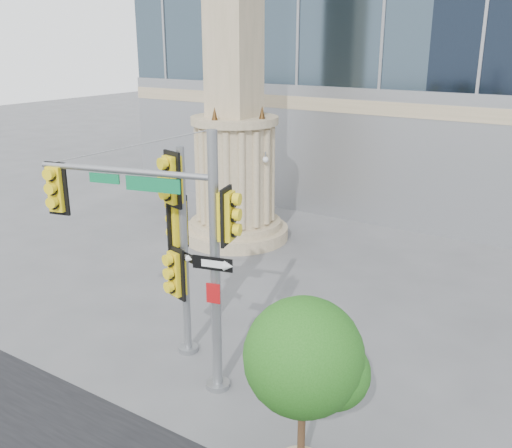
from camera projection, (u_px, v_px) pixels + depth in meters
The scene contains 5 objects.
ground at pixel (224, 385), 13.87m from camera, with size 120.00×120.00×0.00m, color #545456.
monument at pixel (234, 106), 22.44m from camera, with size 4.40×4.40×16.60m.
main_signal_pole at pixel (169, 231), 12.96m from camera, with size 4.74×1.61×6.23m.
secondary_signal_pole at pixel (178, 237), 14.35m from camera, with size 0.96×0.86×5.57m.
street_tree at pixel (306, 362), 10.50m from camera, with size 2.31×2.25×3.59m.
Camera 1 is at (7.21, -9.59, 8.03)m, focal length 40.00 mm.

